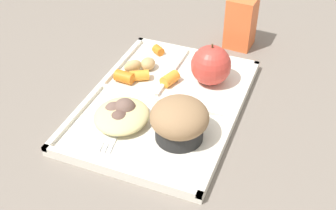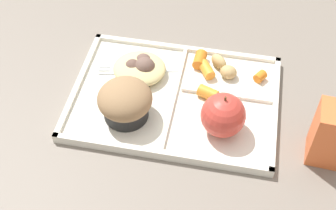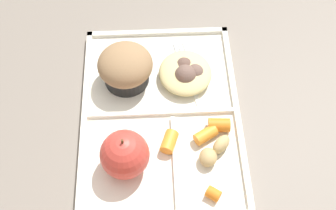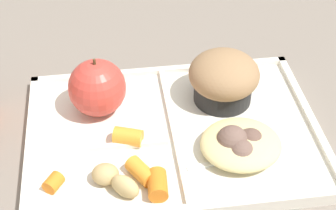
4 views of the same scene
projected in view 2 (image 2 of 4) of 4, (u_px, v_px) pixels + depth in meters
ground at (174, 101)px, 0.88m from camera, size 6.00×6.00×0.00m
lunch_tray at (175, 99)px, 0.87m from camera, size 0.38×0.27×0.02m
green_apple at (223, 115)px, 0.79m from camera, size 0.08×0.08×0.08m
bran_muffin at (125, 102)px, 0.81m from camera, size 0.10×0.10×0.07m
carrot_slice_large at (260, 76)px, 0.89m from camera, size 0.03×0.03×0.02m
carrot_slice_edge at (207, 70)px, 0.90m from camera, size 0.04×0.04×0.02m
carrot_slice_near_corner at (208, 93)px, 0.86m from camera, size 0.04×0.03×0.02m
carrot_slice_small at (200, 60)px, 0.92m from camera, size 0.03×0.04×0.02m
potato_chunk_golden at (228, 72)px, 0.89m from camera, size 0.04×0.03×0.02m
potato_chunk_corner at (219, 62)px, 0.91m from camera, size 0.04×0.04×0.03m
egg_noodle_pile at (139, 69)px, 0.90m from camera, size 0.10×0.09×0.03m
meatball_back at (133, 67)px, 0.90m from camera, size 0.03×0.03×0.03m
meatball_center at (145, 67)px, 0.89m from camera, size 0.04×0.04×0.04m
meatball_front at (134, 69)px, 0.90m from camera, size 0.03×0.03×0.03m
meatball_side at (143, 62)px, 0.91m from camera, size 0.03×0.03×0.03m
plastic_fork at (131, 70)px, 0.91m from camera, size 0.15×0.04×0.00m
milk_carton at (331, 134)px, 0.76m from camera, size 0.06×0.06×0.11m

